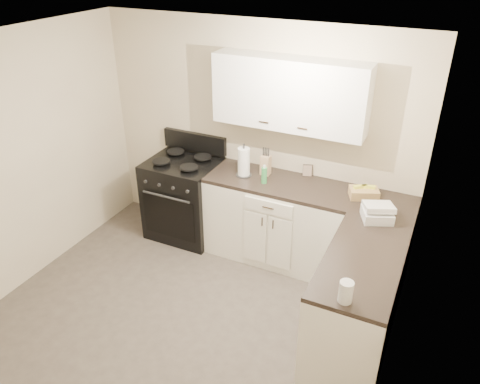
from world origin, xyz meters
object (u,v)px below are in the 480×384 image
at_px(stove, 185,199).
at_px(knife_block, 266,165).
at_px(paper_towel, 244,162).
at_px(countertop_grill, 377,215).
at_px(wicker_basket, 364,193).

distance_m(stove, knife_block, 1.14).
bearing_deg(stove, knife_block, 7.50).
distance_m(stove, paper_towel, 0.99).
bearing_deg(countertop_grill, stove, 149.56).
distance_m(paper_towel, countertop_grill, 1.50).
relative_size(knife_block, countertop_grill, 0.84).
xyz_separation_m(stove, countertop_grill, (2.23, -0.28, 0.53)).
xyz_separation_m(knife_block, wicker_basket, (1.06, -0.05, -0.06)).
height_order(stove, countertop_grill, countertop_grill).
bearing_deg(paper_towel, knife_block, 30.64).
xyz_separation_m(knife_block, countertop_grill, (1.26, -0.41, -0.06)).
bearing_deg(countertop_grill, wicker_basket, 95.48).
relative_size(wicker_basket, countertop_grill, 1.06).
bearing_deg(paper_towel, wicker_basket, 3.18).
height_order(knife_block, wicker_basket, knife_block).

